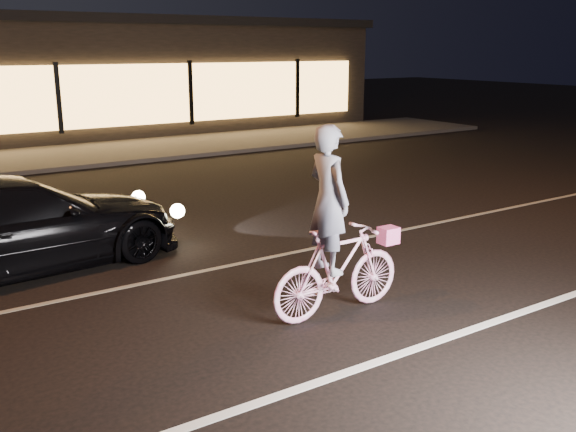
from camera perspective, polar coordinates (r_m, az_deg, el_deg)
ground at (r=8.52m, az=6.76°, el=-7.01°), size 90.00×90.00×0.00m
lane_stripe_near at (r=7.53m, az=14.22°, el=-10.37°), size 60.00×0.12×0.01m
lane_stripe_far at (r=10.03m, az=-0.60°, el=-3.48°), size 60.00×0.10×0.01m
sidewalk at (r=19.93m, az=-18.06°, el=5.17°), size 30.00×4.00×0.12m
storefront at (r=25.52m, az=-22.17°, el=11.50°), size 25.40×8.42×4.20m
cyclist at (r=7.63m, az=4.24°, el=-2.99°), size 1.84×0.63×2.32m
sedan at (r=9.93m, az=-23.05°, el=-0.72°), size 4.99×2.57×1.39m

